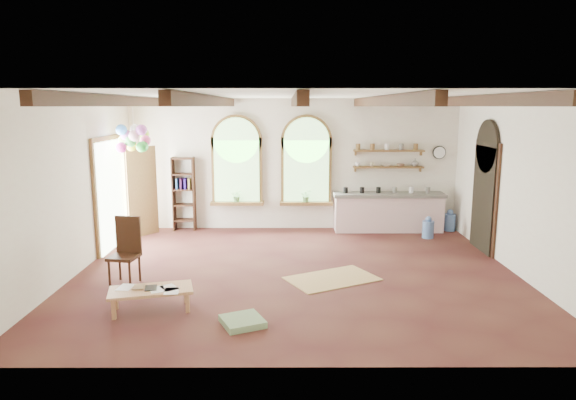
{
  "coord_description": "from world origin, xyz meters",
  "views": [
    {
      "loc": [
        -0.18,
        -9.05,
        3.01
      ],
      "look_at": [
        -0.15,
        0.6,
        1.24
      ],
      "focal_mm": 32.0,
      "sensor_mm": 36.0,
      "label": 1
    }
  ],
  "objects_px": {
    "kitchen_counter": "(388,212)",
    "side_chair": "(125,265)",
    "balloon_cluster": "(134,139)",
    "coffee_table": "(151,291)"
  },
  "relations": [
    {
      "from": "kitchen_counter",
      "to": "balloon_cluster",
      "type": "bearing_deg",
      "value": -166.42
    },
    {
      "from": "side_chair",
      "to": "kitchen_counter",
      "type": "bearing_deg",
      "value": 35.76
    },
    {
      "from": "kitchen_counter",
      "to": "balloon_cluster",
      "type": "distance_m",
      "value": 6.16
    },
    {
      "from": "kitchen_counter",
      "to": "balloon_cluster",
      "type": "xyz_separation_m",
      "value": [
        -5.71,
        -1.38,
        1.86
      ]
    },
    {
      "from": "side_chair",
      "to": "balloon_cluster",
      "type": "bearing_deg",
      "value": 100.54
    },
    {
      "from": "kitchen_counter",
      "to": "coffee_table",
      "type": "xyz_separation_m",
      "value": [
        -4.5,
        -5.0,
        -0.17
      ]
    },
    {
      "from": "kitchen_counter",
      "to": "side_chair",
      "type": "relative_size",
      "value": 2.33
    },
    {
      "from": "side_chair",
      "to": "balloon_cluster",
      "type": "relative_size",
      "value": 1.01
    },
    {
      "from": "kitchen_counter",
      "to": "side_chair",
      "type": "bearing_deg",
      "value": -144.24
    },
    {
      "from": "coffee_table",
      "to": "kitchen_counter",
      "type": "bearing_deg",
      "value": 48.01
    }
  ]
}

